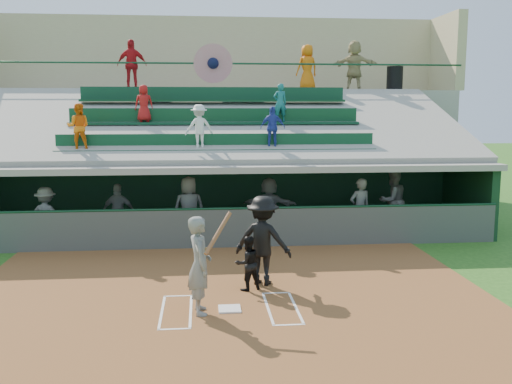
{
  "coord_description": "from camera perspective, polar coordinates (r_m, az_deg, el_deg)",
  "views": [
    {
      "loc": [
        -0.51,
        -10.6,
        3.9
      ],
      "look_at": [
        0.85,
        3.5,
        1.8
      ],
      "focal_mm": 40.0,
      "sensor_mm": 36.0,
      "label": 1
    }
  ],
  "objects": [
    {
      "name": "ground",
      "position": [
        11.31,
        -2.66,
        -11.75
      ],
      "size": [
        100.0,
        100.0,
        0.0
      ],
      "primitive_type": "plane",
      "color": "#275718",
      "rests_on": "ground"
    },
    {
      "name": "dirt_slab",
      "position": [
        11.77,
        -2.78,
        -10.87
      ],
      "size": [
        11.0,
        9.0,
        0.02
      ],
      "primitive_type": "cube",
      "color": "brown",
      "rests_on": "ground"
    },
    {
      "name": "home_plate",
      "position": [
        11.29,
        -2.66,
        -11.59
      ],
      "size": [
        0.43,
        0.43,
        0.03
      ],
      "primitive_type": "cube",
      "color": "white",
      "rests_on": "dirt_slab"
    },
    {
      "name": "batters_box_chalk",
      "position": [
        11.3,
        -2.66,
        -11.64
      ],
      "size": [
        2.65,
        1.85,
        0.01
      ],
      "color": "white",
      "rests_on": "dirt_slab"
    },
    {
      "name": "dugout_floor",
      "position": [
        17.79,
        -3.75,
        -4.19
      ],
      "size": [
        16.0,
        3.5,
        0.04
      ],
      "primitive_type": "cube",
      "color": "gray",
      "rests_on": "ground"
    },
    {
      "name": "concourse_slab",
      "position": [
        24.16,
        -4.31,
        4.61
      ],
      "size": [
        20.0,
        3.0,
        4.6
      ],
      "primitive_type": "cube",
      "color": "gray",
      "rests_on": "ground"
    },
    {
      "name": "grandstand",
      "position": [
        21.18,
        -4.15,
        3.97
      ],
      "size": [
        20.4,
        10.4,
        7.8
      ],
      "color": "#494E49",
      "rests_on": "ground"
    },
    {
      "name": "batter_at_plate",
      "position": [
        10.89,
        -5.64,
        -7.24
      ],
      "size": [
        0.89,
        0.79,
        1.95
      ],
      "color": "#60635D",
      "rests_on": "dirt_slab"
    },
    {
      "name": "catcher",
      "position": [
        12.27,
        -0.87,
        -7.13
      ],
      "size": [
        0.7,
        0.63,
        1.18
      ],
      "primitive_type": "imported",
      "rotation": [
        0.0,
        0.0,
        3.54
      ],
      "color": "black",
      "rests_on": "dirt_slab"
    },
    {
      "name": "home_umpire",
      "position": [
        12.59,
        0.69,
        -4.85
      ],
      "size": [
        1.46,
        1.16,
        1.97
      ],
      "primitive_type": "imported",
      "rotation": [
        0.0,
        0.0,
        2.76
      ],
      "color": "black",
      "rests_on": "dirt_slab"
    },
    {
      "name": "dugout_bench",
      "position": [
        18.91,
        -4.58,
        -2.64
      ],
      "size": [
        15.76,
        2.23,
        0.47
      ],
      "primitive_type": "cube",
      "rotation": [
        0.0,
        0.0,
        -0.11
      ],
      "color": "olive",
      "rests_on": "dugout_floor"
    },
    {
      "name": "dugout_player_a",
      "position": [
        17.21,
        -20.26,
        -2.26
      ],
      "size": [
        1.13,
        0.74,
        1.65
      ],
      "primitive_type": "imported",
      "rotation": [
        0.0,
        0.0,
        3.02
      ],
      "color": "#60645E",
      "rests_on": "dugout_floor"
    },
    {
      "name": "dugout_player_b",
      "position": [
        17.19,
        -13.58,
        -1.95
      ],
      "size": [
        1.02,
        0.53,
        1.67
      ],
      "primitive_type": "imported",
      "rotation": [
        0.0,
        0.0,
        3.01
      ],
      "color": "#5B5E59",
      "rests_on": "dugout_floor"
    },
    {
      "name": "dugout_player_c",
      "position": [
        16.77,
        -6.7,
        -1.65
      ],
      "size": [
        0.99,
        0.7,
        1.88
      ],
      "primitive_type": "imported",
      "rotation": [
        0.0,
        0.0,
        3.26
      ],
      "color": "#51534F",
      "rests_on": "dugout_floor"
    },
    {
      "name": "dugout_player_d",
      "position": [
        17.35,
        1.32,
        -1.44
      ],
      "size": [
        1.72,
        0.92,
        1.77
      ],
      "primitive_type": "imported",
      "rotation": [
        0.0,
        0.0,
        2.89
      ],
      "color": "#60625D",
      "rests_on": "dugout_floor"
    },
    {
      "name": "dugout_player_e",
      "position": [
        17.17,
        10.34,
        -1.63
      ],
      "size": [
        0.74,
        0.58,
        1.8
      ],
      "primitive_type": "imported",
      "rotation": [
        0.0,
        0.0,
        3.39
      ],
      "color": "#5C5F5A",
      "rests_on": "dugout_floor"
    },
    {
      "name": "dugout_player_f",
      "position": [
        18.24,
        13.48,
        -0.84
      ],
      "size": [
        1.17,
        1.04,
        1.99
      ],
      "primitive_type": "imported",
      "rotation": [
        0.0,
        0.0,
        3.5
      ],
      "color": "#585A55",
      "rests_on": "dugout_floor"
    },
    {
      "name": "trash_bin",
      "position": [
        24.7,
        13.7,
        10.96
      ],
      "size": [
        0.66,
        0.66,
        0.99
      ],
      "primitive_type": "cylinder",
      "color": "black",
      "rests_on": "concourse_slab"
    },
    {
      "name": "concourse_staff_a",
      "position": [
        22.95,
        -12.3,
        12.36
      ],
      "size": [
        1.15,
        0.58,
        1.9
      ],
      "primitive_type": "imported",
      "rotation": [
        0.0,
        0.0,
        3.25
      ],
      "color": "#B4141A",
      "rests_on": "concourse_slab"
    },
    {
      "name": "concourse_staff_b",
      "position": [
        23.65,
        5.13,
        12.3
      ],
      "size": [
        1.02,
        0.82,
        1.83
      ],
      "primitive_type": "imported",
      "rotation": [
        0.0,
        0.0,
        3.44
      ],
      "color": "orange",
      "rests_on": "concourse_slab"
    },
    {
      "name": "concourse_staff_c",
      "position": [
        23.96,
        9.81,
        12.35
      ],
      "size": [
        1.92,
        1.26,
        1.98
      ],
      "primitive_type": "imported",
      "rotation": [
        0.0,
        0.0,
        2.74
      ],
      "color": "tan",
      "rests_on": "concourse_slab"
    }
  ]
}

